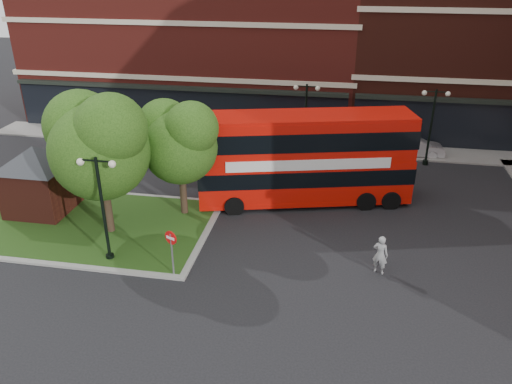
% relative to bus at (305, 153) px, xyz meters
% --- Properties ---
extents(ground, '(120.00, 120.00, 0.00)m').
position_rel_bus_xyz_m(ground, '(-2.54, -7.75, -2.88)').
color(ground, black).
rests_on(ground, ground).
extents(pavement_far, '(44.00, 3.00, 0.12)m').
position_rel_bus_xyz_m(pavement_far, '(-2.54, 8.75, -2.82)').
color(pavement_far, slate).
rests_on(pavement_far, ground).
extents(terrace_far_left, '(26.00, 12.00, 14.00)m').
position_rel_bus_xyz_m(terrace_far_left, '(-10.54, 16.25, 4.12)').
color(terrace_far_left, maroon).
rests_on(terrace_far_left, ground).
extents(terrace_far_right, '(18.00, 12.00, 16.00)m').
position_rel_bus_xyz_m(terrace_far_right, '(11.46, 16.25, 5.12)').
color(terrace_far_right, '#471911').
rests_on(terrace_far_right, ground).
extents(traffic_island, '(12.60, 7.60, 0.15)m').
position_rel_bus_xyz_m(traffic_island, '(-10.54, -4.75, -2.81)').
color(traffic_island, gray).
rests_on(traffic_island, ground).
extents(kiosk, '(6.51, 6.51, 3.60)m').
position_rel_bus_xyz_m(kiosk, '(-13.54, -3.75, -0.56)').
color(kiosk, '#471911').
rests_on(kiosk, traffic_island).
extents(tree_island_west, '(5.40, 4.71, 7.21)m').
position_rel_bus_xyz_m(tree_island_west, '(-9.14, -5.17, 1.92)').
color(tree_island_west, '#2D2116').
rests_on(tree_island_west, ground).
extents(tree_island_east, '(4.46, 3.90, 6.29)m').
position_rel_bus_xyz_m(tree_island_east, '(-6.12, -2.69, 1.37)').
color(tree_island_east, '#2D2116').
rests_on(tree_island_east, ground).
extents(lamp_island, '(1.72, 0.36, 5.00)m').
position_rel_bus_xyz_m(lamp_island, '(-8.04, -7.55, -0.05)').
color(lamp_island, black).
rests_on(lamp_island, ground).
extents(lamp_far_left, '(1.72, 0.36, 5.00)m').
position_rel_bus_xyz_m(lamp_far_left, '(-0.54, 6.75, -0.05)').
color(lamp_far_left, black).
rests_on(lamp_far_left, ground).
extents(lamp_far_right, '(1.72, 0.36, 5.00)m').
position_rel_bus_xyz_m(lamp_far_right, '(7.46, 6.75, -0.05)').
color(lamp_far_right, black).
rests_on(lamp_far_right, ground).
extents(bus, '(11.77, 5.39, 4.38)m').
position_rel_bus_xyz_m(bus, '(0.00, 0.00, 0.00)').
color(bus, red).
rests_on(bus, ground).
extents(woman, '(0.78, 0.65, 1.81)m').
position_rel_bus_xyz_m(woman, '(3.87, -6.42, -1.97)').
color(woman, gray).
rests_on(woman, ground).
extents(car_silver, '(4.67, 2.18, 1.54)m').
position_rel_bus_xyz_m(car_silver, '(-2.94, 8.25, -2.10)').
color(car_silver, '#B7B8BF').
rests_on(car_silver, ground).
extents(car_white, '(4.00, 1.61, 1.29)m').
position_rel_bus_xyz_m(car_white, '(6.86, 8.25, -2.23)').
color(car_white, silver).
rests_on(car_white, ground).
extents(no_entry_sign, '(0.58, 0.30, 2.23)m').
position_rel_bus_xyz_m(no_entry_sign, '(-4.81, -8.25, -1.29)').
color(no_entry_sign, slate).
rests_on(no_entry_sign, ground).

